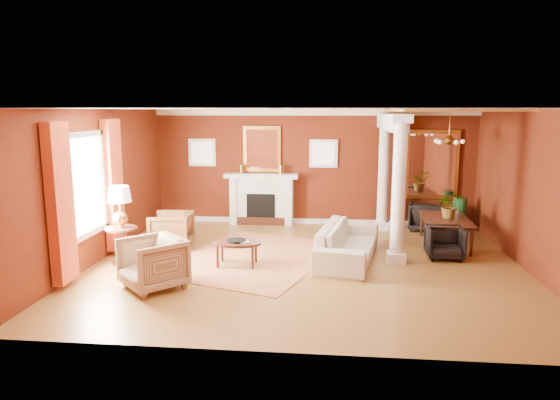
# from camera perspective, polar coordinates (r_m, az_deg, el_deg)

# --- Properties ---
(ground) EXTENTS (8.00, 8.00, 0.00)m
(ground) POSITION_cam_1_polar(r_m,az_deg,el_deg) (9.51, 3.03, -7.36)
(ground) COLOR brown
(ground) RESTS_ON ground
(room_shell) EXTENTS (8.04, 7.04, 2.92)m
(room_shell) POSITION_cam_1_polar(r_m,az_deg,el_deg) (9.10, 3.15, 4.83)
(room_shell) COLOR #571A0C
(room_shell) RESTS_ON ground
(fireplace) EXTENTS (1.85, 0.42, 1.29)m
(fireplace) POSITION_cam_1_polar(r_m,az_deg,el_deg) (12.69, -2.12, 0.13)
(fireplace) COLOR silver
(fireplace) RESTS_ON ground
(overmantel_mirror) EXTENTS (0.95, 0.07, 1.15)m
(overmantel_mirror) POSITION_cam_1_polar(r_m,az_deg,el_deg) (12.66, -2.07, 5.84)
(overmantel_mirror) COLOR gold
(overmantel_mirror) RESTS_ON fireplace
(flank_window_left) EXTENTS (0.70, 0.07, 0.70)m
(flank_window_left) POSITION_cam_1_polar(r_m,az_deg,el_deg) (12.98, -8.89, 5.39)
(flank_window_left) COLOR silver
(flank_window_left) RESTS_ON room_shell
(flank_window_right) EXTENTS (0.70, 0.07, 0.70)m
(flank_window_right) POSITION_cam_1_polar(r_m,az_deg,el_deg) (12.57, 4.99, 5.31)
(flank_window_right) COLOR silver
(flank_window_right) RESTS_ON room_shell
(left_window) EXTENTS (0.21, 2.55, 2.60)m
(left_window) POSITION_cam_1_polar(r_m,az_deg,el_deg) (9.59, -21.00, 0.86)
(left_window) COLOR white
(left_window) RESTS_ON room_shell
(column_front) EXTENTS (0.36, 0.36, 2.80)m
(column_front) POSITION_cam_1_polar(r_m,az_deg,el_deg) (9.56, 13.43, 1.25)
(column_front) COLOR silver
(column_front) RESTS_ON ground
(column_back) EXTENTS (0.36, 0.36, 2.80)m
(column_back) POSITION_cam_1_polar(r_m,az_deg,el_deg) (12.21, 11.76, 3.23)
(column_back) COLOR silver
(column_back) RESTS_ON ground
(header_beam) EXTENTS (0.30, 3.20, 0.32)m
(header_beam) POSITION_cam_1_polar(r_m,az_deg,el_deg) (11.04, 12.59, 8.69)
(header_beam) COLOR silver
(header_beam) RESTS_ON column_front
(amber_ceiling) EXTENTS (2.30, 3.40, 0.04)m
(amber_ceiling) POSITION_cam_1_polar(r_m,az_deg,el_deg) (11.08, 18.73, 9.69)
(amber_ceiling) COLOR #CA893B
(amber_ceiling) RESTS_ON room_shell
(dining_mirror) EXTENTS (1.30, 0.07, 1.70)m
(dining_mirror) POSITION_cam_1_polar(r_m,az_deg,el_deg) (12.83, 16.92, 3.89)
(dining_mirror) COLOR gold
(dining_mirror) RESTS_ON room_shell
(chandelier) EXTENTS (0.60, 0.62, 0.75)m
(chandelier) POSITION_cam_1_polar(r_m,az_deg,el_deg) (11.16, 18.74, 6.49)
(chandelier) COLOR #A67A34
(chandelier) RESTS_ON room_shell
(crown_trim) EXTENTS (8.00, 0.08, 0.16)m
(crown_trim) POSITION_cam_1_polar(r_m,az_deg,el_deg) (12.52, 3.90, 9.99)
(crown_trim) COLOR silver
(crown_trim) RESTS_ON room_shell
(base_trim) EXTENTS (8.00, 0.08, 0.12)m
(base_trim) POSITION_cam_1_polar(r_m,az_deg,el_deg) (12.84, 3.75, -2.43)
(base_trim) COLOR silver
(base_trim) RESTS_ON ground
(rug) EXTENTS (3.65, 4.20, 0.01)m
(rug) POSITION_cam_1_polar(r_m,az_deg,el_deg) (9.91, -3.01, -6.60)
(rug) COLOR maroon
(rug) RESTS_ON ground
(sofa) EXTENTS (1.12, 2.48, 0.94)m
(sofa) POSITION_cam_1_polar(r_m,az_deg,el_deg) (9.70, 7.77, -4.21)
(sofa) COLOR beige
(sofa) RESTS_ON ground
(armchair_leopard) EXTENTS (0.81, 0.86, 0.84)m
(armchair_leopard) POSITION_cam_1_polar(r_m,az_deg,el_deg) (10.77, -12.32, -3.18)
(armchair_leopard) COLOR black
(armchair_leopard) RESTS_ON ground
(armchair_stripe) EXTENTS (1.23, 1.23, 0.92)m
(armchair_stripe) POSITION_cam_1_polar(r_m,az_deg,el_deg) (8.42, -14.34, -6.75)
(armchair_stripe) COLOR tan
(armchair_stripe) RESTS_ON ground
(coffee_table) EXTENTS (0.93, 0.93, 0.47)m
(coffee_table) POSITION_cam_1_polar(r_m,az_deg,el_deg) (9.34, -4.95, -5.02)
(coffee_table) COLOR black
(coffee_table) RESTS_ON ground
(coffee_book) EXTENTS (0.17, 0.06, 0.23)m
(coffee_book) POSITION_cam_1_polar(r_m,az_deg,el_deg) (9.24, -4.65, -4.12)
(coffee_book) COLOR black
(coffee_book) RESTS_ON coffee_table
(side_table) EXTENTS (0.59, 0.59, 1.48)m
(side_table) POSITION_cam_1_polar(r_m,az_deg,el_deg) (9.84, -17.79, -1.29)
(side_table) COLOR black
(side_table) RESTS_ON ground
(dining_table) EXTENTS (0.70, 1.74, 0.95)m
(dining_table) POSITION_cam_1_polar(r_m,az_deg,el_deg) (11.25, 18.53, -2.60)
(dining_table) COLOR black
(dining_table) RESTS_ON ground
(dining_chair_near) EXTENTS (0.69, 0.64, 0.70)m
(dining_chair_near) POSITION_cam_1_polar(r_m,az_deg,el_deg) (10.30, 18.32, -4.47)
(dining_chair_near) COLOR black
(dining_chair_near) RESTS_ON ground
(dining_chair_far) EXTENTS (0.86, 0.83, 0.75)m
(dining_chair_far) POSITION_cam_1_polar(r_m,az_deg,el_deg) (12.53, 16.22, -1.66)
(dining_chair_far) COLOR black
(dining_chair_far) RESTS_ON ground
(green_urn) EXTENTS (0.35, 0.35, 0.84)m
(green_urn) POSITION_cam_1_polar(r_m,az_deg,el_deg) (12.61, 19.79, -2.01)
(green_urn) COLOR #133E1B
(green_urn) RESTS_ON ground
(potted_plant) EXTENTS (0.64, 0.67, 0.42)m
(potted_plant) POSITION_cam_1_polar(r_m,az_deg,el_deg) (11.13, 18.91, 0.86)
(potted_plant) COLOR #26591E
(potted_plant) RESTS_ON dining_table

